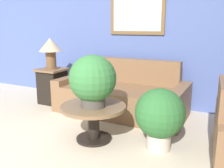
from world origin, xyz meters
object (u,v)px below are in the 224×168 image
Objects in this scene: table_lamp at (50,48)px; potted_plant_floor at (160,115)px; potted_plant_on_table at (93,80)px; couch_main at (122,96)px; coffee_table at (94,115)px; side_table at (52,86)px.

potted_plant_floor is (2.30, -0.88, -0.61)m from table_lamp.
potted_plant_on_table reaches higher than potted_plant_floor.
couch_main reaches higher than potted_plant_floor.
coffee_table is at bearing -171.05° from potted_plant_floor.
potted_plant_on_table reaches higher than coffee_table.
potted_plant_floor is (2.30, -0.88, 0.09)m from side_table.
couch_main is 1.37m from side_table.
coffee_table is 1.11× the size of potted_plant_floor.
potted_plant_on_table is at bearing -34.50° from side_table.
coffee_table is at bearing -33.84° from side_table.
potted_plant_floor is at bearing -46.64° from couch_main.
couch_main is 2.60× the size of coffee_table.
coffee_table is 1.45× the size of table_lamp.
side_table is at bearing -175.25° from couch_main.
potted_plant_floor is (0.94, -0.99, 0.14)m from couch_main.
potted_plant_on_table is 0.88m from potted_plant_floor.
coffee_table is at bearing 117.33° from potted_plant_on_table.
table_lamp is (-1.50, 1.00, 0.69)m from coffee_table.
couch_main reaches higher than side_table.
side_table reaches higher than coffee_table.
side_table is 1.16× the size of table_lamp.
couch_main is 1.27m from potted_plant_on_table.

